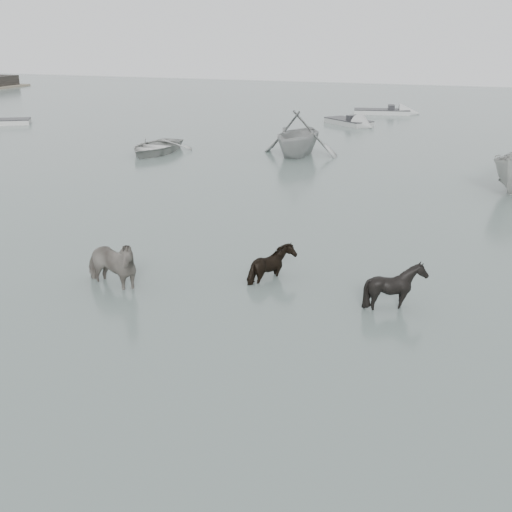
% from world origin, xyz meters
% --- Properties ---
extents(ground, '(140.00, 140.00, 0.00)m').
position_xyz_m(ground, '(0.00, 0.00, 0.00)').
color(ground, '#54645F').
rests_on(ground, ground).
extents(pony_pinto, '(2.27, 1.44, 1.77)m').
position_xyz_m(pony_pinto, '(-3.67, 0.47, 0.89)').
color(pony_pinto, black).
rests_on(pony_pinto, ground).
extents(pony_dark, '(1.12, 1.31, 1.31)m').
position_xyz_m(pony_dark, '(0.31, 2.45, 0.66)').
color(pony_dark, black).
rests_on(pony_dark, ground).
extents(pony_black, '(1.56, 1.46, 1.43)m').
position_xyz_m(pony_black, '(3.81, 1.66, 0.72)').
color(pony_black, black).
rests_on(pony_black, ground).
extents(rowboat_lead, '(3.27, 4.54, 0.93)m').
position_xyz_m(rowboat_lead, '(-11.89, 18.59, 0.47)').
color(rowboat_lead, '#ACACA8').
rests_on(rowboat_lead, ground).
extents(rowboat_trail, '(4.54, 5.18, 2.62)m').
position_xyz_m(rowboat_trail, '(-4.08, 20.58, 1.31)').
color(rowboat_trail, '#9B9D9B').
rests_on(rowboat_trail, ground).
extents(skiff_outer, '(5.34, 4.09, 0.75)m').
position_xyz_m(skiff_outer, '(-27.71, 24.96, 0.38)').
color(skiff_outer, '#BCBBB6').
rests_on(skiff_outer, ground).
extents(skiff_mid, '(5.08, 4.59, 0.75)m').
position_xyz_m(skiff_mid, '(-3.89, 33.34, 0.38)').
color(skiff_mid, '#959795').
rests_on(skiff_mid, ground).
extents(skiff_far, '(6.39, 2.73, 0.75)m').
position_xyz_m(skiff_far, '(-2.54, 40.16, 0.38)').
color(skiff_far, '#ACAEAB').
rests_on(skiff_far, ground).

